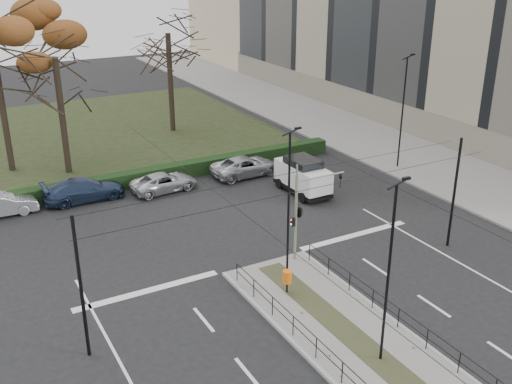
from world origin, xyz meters
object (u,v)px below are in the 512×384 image
streetlamp_median_near (389,273)px  parked_car_third (84,190)px  streetlamp_median_far (289,204)px  parked_car_fifth (246,166)px  traffic_light (300,210)px  streetlamp_sidewalk (403,111)px  bare_tree_near (56,66)px  parked_car_fourth (164,182)px  parked_car_second (0,205)px  white_van (303,175)px  bare_tree_center (168,41)px  litter_bin (287,277)px

streetlamp_median_near → parked_car_third: streetlamp_median_near is taller
streetlamp_median_far → parked_car_fifth: 14.60m
traffic_light → streetlamp_sidewalk: (13.78, 8.20, 1.43)m
bare_tree_near → parked_car_fourth: bearing=-53.8°
parked_car_second → traffic_light: bearing=-135.9°
white_van → parked_car_fifth: white_van is taller
streetlamp_median_near → parked_car_third: bearing=105.4°
streetlamp_sidewalk → bare_tree_near: bearing=153.6°
traffic_light → bare_tree_center: bare_tree_center is taller
litter_bin → white_van: bearing=53.6°
streetlamp_sidewalk → streetlamp_median_far: bearing=-148.3°
streetlamp_sidewalk → streetlamp_median_near: bearing=-133.0°
parked_car_fourth → bare_tree_center: size_ratio=0.40×
litter_bin → parked_car_fourth: bearing=91.1°
streetlamp_median_near → white_van: 17.54m
traffic_light → white_van: size_ratio=1.04×
parked_car_second → white_van: 18.54m
traffic_light → parked_car_fifth: traffic_light is taller
bare_tree_near → streetlamp_median_near: bearing=-78.2°
streetlamp_median_near → streetlamp_median_far: size_ratio=1.01×
bare_tree_near → litter_bin: bearing=-76.7°
streetlamp_sidewalk → parked_car_fifth: 11.63m
parked_car_second → parked_car_fifth: bearing=-92.9°
parked_car_fourth → bare_tree_center: (5.67, 12.75, 7.11)m
parked_car_third → parked_car_fourth: 5.09m
litter_bin → bare_tree_near: size_ratio=0.10×
streetlamp_sidewalk → litter_bin: bearing=-146.3°
streetlamp_sidewalk → parked_car_third: size_ratio=1.59×
streetlamp_sidewalk → bare_tree_near: size_ratio=0.75×
traffic_light → litter_bin: traffic_light is taller
traffic_light → parked_car_third: bearing=120.0°
bare_tree_near → parked_car_second: bearing=-133.7°
litter_bin → parked_car_second: parked_car_second is taller
traffic_light → streetlamp_sidewalk: size_ratio=0.57×
litter_bin → streetlamp_median_far: 3.34m
streetlamp_sidewalk → parked_car_third: streetlamp_sidewalk is taller
litter_bin → parked_car_third: 16.56m
parked_car_second → parked_car_third: parked_car_third is taller
litter_bin → parked_car_fourth: 14.77m
streetlamp_median_near → bare_tree_center: bare_tree_center is taller
streetlamp_median_near → bare_tree_near: 27.86m
streetlamp_median_near → streetlamp_sidewalk: 22.66m
white_van → litter_bin: bearing=-126.4°
litter_bin → parked_car_fifth: bearing=68.7°
streetlamp_median_near → bare_tree_near: (-5.63, 27.04, 3.63)m
litter_bin → parked_car_fifth: 15.81m
parked_car_second → streetlamp_median_far: bearing=-141.7°
streetlamp_median_far → parked_car_fourth: 13.86m
streetlamp_median_far → parked_car_fourth: (-1.15, 13.42, -3.25)m
parked_car_fourth → white_van: bearing=-126.0°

